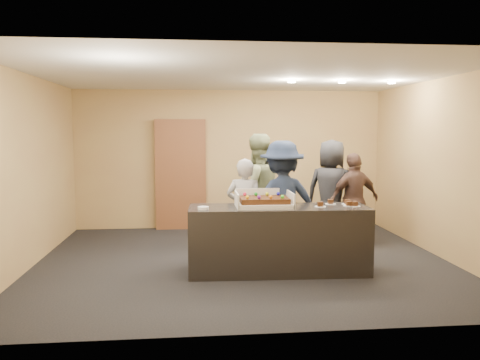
% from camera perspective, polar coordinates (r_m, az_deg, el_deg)
% --- Properties ---
extents(room, '(6.04, 6.00, 2.70)m').
position_cam_1_polar(room, '(6.76, 0.40, 1.25)').
color(room, black).
rests_on(room, ground).
extents(serving_counter, '(2.42, 0.79, 0.90)m').
position_cam_1_polar(serving_counter, '(6.38, 4.71, -7.25)').
color(serving_counter, black).
rests_on(serving_counter, floor).
extents(storage_cabinet, '(0.97, 0.15, 2.13)m').
position_cam_1_polar(storage_cabinet, '(9.16, -7.23, 0.67)').
color(storage_cabinet, brown).
rests_on(storage_cabinet, floor).
extents(cake_box, '(0.75, 0.52, 0.22)m').
position_cam_1_polar(cake_box, '(6.28, 2.90, -2.82)').
color(cake_box, white).
rests_on(cake_box, serving_counter).
extents(sheet_cake, '(0.64, 0.44, 0.12)m').
position_cam_1_polar(sheet_cake, '(6.25, 2.93, -2.41)').
color(sheet_cake, '#3B1B0D').
rests_on(sheet_cake, cake_box).
extents(plate_stack, '(0.14, 0.14, 0.04)m').
position_cam_1_polar(plate_stack, '(6.07, -4.51, -3.42)').
color(plate_stack, white).
rests_on(plate_stack, serving_counter).
extents(slice_a, '(0.15, 0.15, 0.07)m').
position_cam_1_polar(slice_a, '(6.34, 9.76, -3.04)').
color(slice_a, white).
rests_on(slice_a, serving_counter).
extents(slice_b, '(0.15, 0.15, 0.07)m').
position_cam_1_polar(slice_b, '(6.59, 10.97, -2.72)').
color(slice_b, white).
rests_on(slice_b, serving_counter).
extents(slice_c, '(0.15, 0.15, 0.07)m').
position_cam_1_polar(slice_c, '(6.48, 13.12, -2.91)').
color(slice_c, white).
rests_on(slice_c, serving_counter).
extents(slice_d, '(0.15, 0.15, 0.07)m').
position_cam_1_polar(slice_d, '(6.63, 12.93, -2.72)').
color(slice_d, white).
rests_on(slice_d, serving_counter).
extents(slice_e, '(0.15, 0.15, 0.07)m').
position_cam_1_polar(slice_e, '(6.47, 13.83, -2.94)').
color(slice_e, white).
rests_on(slice_e, serving_counter).
extents(person_server_grey, '(0.64, 0.52, 1.51)m').
position_cam_1_polar(person_server_grey, '(6.85, 0.59, -3.70)').
color(person_server_grey, '#ABACB1').
rests_on(person_server_grey, floor).
extents(person_sage_man, '(1.08, 0.95, 1.87)m').
position_cam_1_polar(person_sage_man, '(7.60, 2.03, -1.39)').
color(person_sage_man, '#8D9A6C').
rests_on(person_sage_man, floor).
extents(person_navy_man, '(1.24, 0.84, 1.77)m').
position_cam_1_polar(person_navy_man, '(6.76, 5.14, -2.73)').
color(person_navy_man, '#1D2A46').
rests_on(person_navy_man, floor).
extents(person_brown_extra, '(0.98, 0.61, 1.56)m').
position_cam_1_polar(person_brown_extra, '(7.95, 13.73, -2.37)').
color(person_brown_extra, brown).
rests_on(person_brown_extra, floor).
extents(person_dark_suit, '(1.03, 0.93, 1.77)m').
position_cam_1_polar(person_dark_suit, '(8.08, 11.07, -1.41)').
color(person_dark_suit, '#27282C').
rests_on(person_dark_suit, floor).
extents(ceiling_spotlights, '(1.72, 0.12, 0.03)m').
position_cam_1_polar(ceiling_spotlights, '(7.60, 12.34, 11.60)').
color(ceiling_spotlights, '#FFEAC6').
rests_on(ceiling_spotlights, ceiling).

